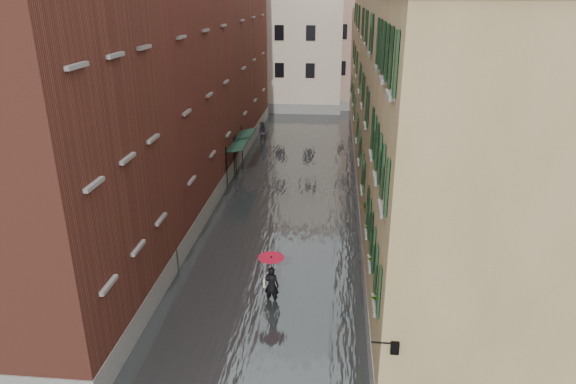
% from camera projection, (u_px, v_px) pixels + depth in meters
% --- Properties ---
extents(ground, '(120.00, 120.00, 0.00)m').
position_uv_depth(ground, '(262.00, 305.00, 20.24)').
color(ground, slate).
rests_on(ground, ground).
extents(floodwater, '(10.00, 60.00, 0.20)m').
position_uv_depth(floodwater, '(291.00, 187.00, 32.27)').
color(floodwater, '#43484A').
rests_on(floodwater, ground).
extents(building_left_near, '(6.00, 8.00, 13.00)m').
position_uv_depth(building_left_near, '(37.00, 158.00, 16.65)').
color(building_left_near, brown).
rests_on(building_left_near, ground).
extents(building_left_mid, '(6.00, 14.00, 12.50)m').
position_uv_depth(building_left_mid, '(152.00, 100.00, 26.94)').
color(building_left_mid, '#56281B').
rests_on(building_left_mid, ground).
extents(building_left_far, '(6.00, 16.00, 14.00)m').
position_uv_depth(building_left_far, '(216.00, 54.00, 40.59)').
color(building_left_far, brown).
rests_on(building_left_far, ground).
extents(building_right_near, '(6.00, 8.00, 11.50)m').
position_uv_depth(building_right_near, '(476.00, 194.00, 15.68)').
color(building_right_near, olive).
rests_on(building_right_near, ground).
extents(building_right_mid, '(6.00, 14.00, 13.00)m').
position_uv_depth(building_right_mid, '(424.00, 100.00, 25.62)').
color(building_right_mid, '#967F5B').
rests_on(building_right_mid, ground).
extents(building_right_far, '(6.00, 16.00, 11.50)m').
position_uv_depth(building_right_far, '(394.00, 72.00, 39.81)').
color(building_right_far, olive).
rests_on(building_right_far, ground).
extents(building_end_cream, '(12.00, 9.00, 13.00)m').
position_uv_depth(building_end_cream, '(284.00, 45.00, 53.41)').
color(building_end_cream, beige).
rests_on(building_end_cream, ground).
extents(building_end_pink, '(10.00, 9.00, 12.00)m').
position_uv_depth(building_end_pink, '(370.00, 48.00, 54.66)').
color(building_end_pink, tan).
rests_on(building_end_pink, ground).
extents(awning_near, '(1.09, 3.02, 2.80)m').
position_uv_depth(awning_near, '(238.00, 146.00, 32.49)').
color(awning_near, '#163325').
rests_on(awning_near, ground).
extents(awning_far, '(1.09, 3.06, 2.80)m').
position_uv_depth(awning_far, '(244.00, 136.00, 34.71)').
color(awning_far, '#163325').
rests_on(awning_far, ground).
extents(wall_lantern, '(0.71, 0.22, 0.35)m').
position_uv_depth(wall_lantern, '(394.00, 346.00, 13.20)').
color(wall_lantern, black).
rests_on(wall_lantern, ground).
extents(window_planters, '(0.59, 7.97, 0.84)m').
position_uv_depth(window_planters, '(374.00, 237.00, 17.96)').
color(window_planters, brown).
rests_on(window_planters, ground).
extents(pedestrian_main, '(1.05, 1.05, 2.06)m').
position_uv_depth(pedestrian_main, '(271.00, 275.00, 19.89)').
color(pedestrian_main, black).
rests_on(pedestrian_main, ground).
extents(pedestrian_far, '(1.00, 0.85, 1.78)m').
position_uv_depth(pedestrian_far, '(263.00, 133.00, 41.70)').
color(pedestrian_far, black).
rests_on(pedestrian_far, ground).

